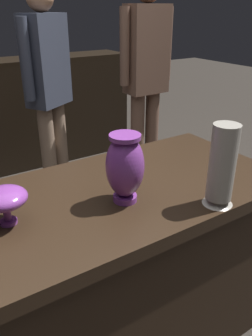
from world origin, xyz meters
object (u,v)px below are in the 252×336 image
vase_tall_behind (5,199)px  vase_left_accent (222,167)px  visitor_near_right (146,73)px  visitor_center_back (48,85)px  vase_centerpiece (125,166)px

vase_tall_behind → vase_left_accent: size_ratio=0.49×
vase_tall_behind → visitor_near_right: visitor_near_right is taller
vase_tall_behind → visitor_center_back: 1.56m
vase_tall_behind → vase_left_accent: bearing=-22.7°
vase_centerpiece → vase_tall_behind: vase_centerpiece is taller
visitor_center_back → vase_tall_behind: bearing=32.3°
vase_centerpiece → visitor_near_right: bearing=51.7°
vase_tall_behind → vase_left_accent: 0.68m
vase_centerpiece → visitor_center_back: size_ratio=0.16×
vase_tall_behind → visitor_center_back: bearing=64.1°
vase_left_accent → vase_tall_behind: bearing=157.3°
vase_centerpiece → visitor_near_right: (1.03, 1.31, 0.02)m
vase_tall_behind → visitor_center_back: (0.68, 1.41, 0.02)m
vase_centerpiece → vase_left_accent: bearing=-36.5°
vase_tall_behind → visitor_near_right: 1.87m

